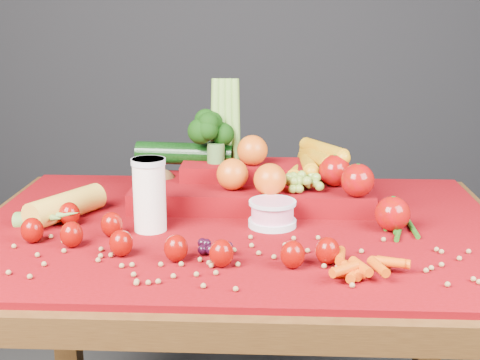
{
  "coord_description": "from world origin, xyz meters",
  "views": [
    {
      "loc": [
        0.06,
        -1.27,
        1.2
      ],
      "look_at": [
        0.0,
        0.02,
        0.85
      ],
      "focal_mm": 50.0,
      "sensor_mm": 36.0,
      "label": 1
    }
  ],
  "objects_px": {
    "milk_glass": "(149,192)",
    "yogurt_bowl": "(272,213)",
    "produce_mound": "(259,177)",
    "table": "(240,274)"
  },
  "relations": [
    {
      "from": "table",
      "to": "yogurt_bowl",
      "type": "bearing_deg",
      "value": -3.75
    },
    {
      "from": "table",
      "to": "milk_glass",
      "type": "relative_size",
      "value": 7.64
    },
    {
      "from": "milk_glass",
      "to": "yogurt_bowl",
      "type": "height_order",
      "value": "milk_glass"
    },
    {
      "from": "produce_mound",
      "to": "yogurt_bowl",
      "type": "bearing_deg",
      "value": -79.23
    },
    {
      "from": "table",
      "to": "yogurt_bowl",
      "type": "xyz_separation_m",
      "value": [
        0.07,
        -0.0,
        0.14
      ]
    },
    {
      "from": "milk_glass",
      "to": "produce_mound",
      "type": "relative_size",
      "value": 0.24
    },
    {
      "from": "milk_glass",
      "to": "yogurt_bowl",
      "type": "xyz_separation_m",
      "value": [
        0.24,
        0.04,
        -0.05
      ]
    },
    {
      "from": "milk_glass",
      "to": "yogurt_bowl",
      "type": "relative_size",
      "value": 1.49
    },
    {
      "from": "yogurt_bowl",
      "to": "produce_mound",
      "type": "bearing_deg",
      "value": 100.77
    },
    {
      "from": "yogurt_bowl",
      "to": "produce_mound",
      "type": "relative_size",
      "value": 0.16
    }
  ]
}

